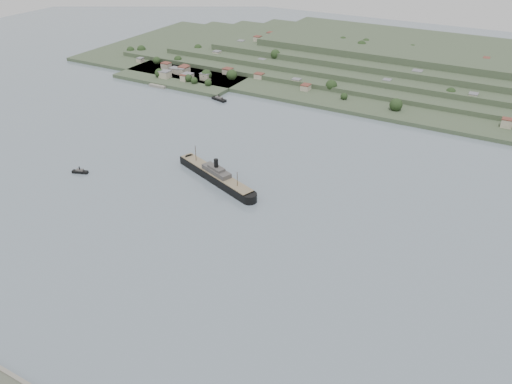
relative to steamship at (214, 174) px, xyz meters
The scene contains 5 objects.
ground 59.63m from the steamship, 61.28° to the right, with size 1400.00×1400.00×0.00m, color slate.
far_peninsula 345.67m from the steamship, 80.59° to the left, with size 760.00×309.00×30.00m.
steamship is the anchor object (origin of this frame).
tugboat 107.52m from the steamship, 156.23° to the right, with size 13.21×7.46×5.76m.
ferry_west 174.58m from the steamship, 121.34° to the left, with size 19.20×9.46×6.94m.
Camera 1 is at (164.64, -228.28, 189.07)m, focal length 35.00 mm.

